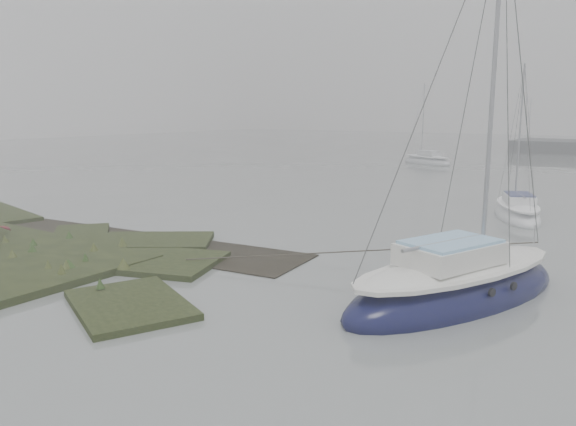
{
  "coord_description": "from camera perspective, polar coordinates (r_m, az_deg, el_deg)",
  "views": [
    {
      "loc": [
        11.16,
        -9.25,
        4.82
      ],
      "look_at": [
        1.96,
        4.34,
        1.8
      ],
      "focal_mm": 35.0,
      "sensor_mm": 36.0,
      "label": 1
    }
  ],
  "objects": [
    {
      "name": "sailboat_far_c",
      "position": [
        74.33,
        23.45,
        6.02
      ],
      "size": [
        4.62,
        4.31,
        6.73
      ],
      "rotation": [
        0.0,
        0.0,
        0.85
      ],
      "color": "silver",
      "rests_on": "ground"
    },
    {
      "name": "sailboat_far_a",
      "position": [
        52.83,
        13.94,
        5.15
      ],
      "size": [
        5.72,
        3.99,
        7.74
      ],
      "rotation": [
        0.0,
        0.0,
        1.13
      ],
      "color": "#B8BCC2",
      "rests_on": "ground"
    },
    {
      "name": "sailboat_white",
      "position": [
        27.42,
        22.24,
        0.01
      ],
      "size": [
        3.65,
        5.5,
        7.4
      ],
      "rotation": [
        0.0,
        0.0,
        0.4
      ],
      "color": "silver",
      "rests_on": "ground"
    },
    {
      "name": "sailboat_main",
      "position": [
        15.1,
        16.72,
        -7.35
      ],
      "size": [
        5.01,
        7.81,
        10.5
      ],
      "rotation": [
        0.0,
        0.0,
        -0.38
      ],
      "color": "black",
      "rests_on": "ground"
    },
    {
      "name": "ground",
      "position": [
        41.09,
        18.14,
        3.17
      ],
      "size": [
        160.0,
        160.0,
        0.0
      ],
      "primitive_type": "plane",
      "color": "slate",
      "rests_on": "ground"
    }
  ]
}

